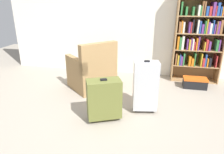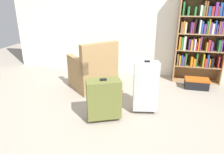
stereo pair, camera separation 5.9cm
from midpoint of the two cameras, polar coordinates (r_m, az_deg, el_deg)
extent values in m
plane|color=#9E9384|center=(2.92, -5.21, -12.05)|extent=(9.07, 9.07, 0.00)
cube|color=silver|center=(4.58, 2.46, 17.11)|extent=(5.18, 0.10, 2.60)
cube|color=#A87F51|center=(4.33, 16.77, 11.57)|extent=(0.02, 0.33, 1.92)
cube|color=#A87F51|center=(4.49, 28.20, 10.33)|extent=(0.02, 0.33, 1.92)
cube|color=#A87F51|center=(4.54, 22.27, 11.30)|extent=(0.90, 0.02, 1.92)
cube|color=#A87F51|center=(4.62, 21.02, -0.65)|extent=(0.86, 0.31, 0.02)
cube|color=#A87F51|center=(4.52, 21.53, 3.13)|extent=(0.86, 0.31, 0.02)
cube|color=#A87F51|center=(4.44, 22.06, 7.07)|extent=(0.86, 0.31, 0.02)
cube|color=#A87F51|center=(4.39, 22.62, 11.12)|extent=(0.86, 0.31, 0.02)
cube|color=#A87F51|center=(4.36, 23.20, 15.25)|extent=(0.86, 0.31, 0.02)
cube|color=brown|center=(4.38, 16.85, 4.86)|extent=(0.03, 0.19, 0.23)
cube|color=gold|center=(4.42, 17.34, 4.74)|extent=(0.03, 0.27, 0.20)
cube|color=#264C99|center=(4.38, 17.86, 4.67)|extent=(0.02, 0.18, 0.21)
cube|color=#66337F|center=(4.40, 18.24, 4.48)|extent=(0.03, 0.20, 0.18)
cube|color=#2D7238|center=(4.40, 18.78, 4.82)|extent=(0.03, 0.21, 0.24)
cube|color=orange|center=(4.42, 20.22, 4.30)|extent=(0.04, 0.20, 0.18)
cube|color=orange|center=(4.44, 20.89, 4.08)|extent=(0.04, 0.21, 0.15)
cube|color=#2D7238|center=(4.44, 21.40, 4.70)|extent=(0.02, 0.23, 0.26)
cube|color=gold|center=(4.49, 22.91, 4.64)|extent=(0.02, 0.28, 0.25)
cube|color=#B22D2D|center=(4.46, 23.48, 3.92)|extent=(0.04, 0.19, 0.17)
cube|color=#264C99|center=(4.49, 23.91, 4.44)|extent=(0.03, 0.25, 0.24)
cube|color=orange|center=(4.51, 24.30, 3.91)|extent=(0.02, 0.26, 0.16)
cube|color=black|center=(4.51, 24.89, 3.92)|extent=(0.04, 0.24, 0.17)
cube|color=#B22D2D|center=(4.54, 26.27, 4.08)|extent=(0.02, 0.25, 0.22)
cube|color=orange|center=(4.33, 17.34, 9.13)|extent=(0.04, 0.23, 0.25)
cube|color=#2D7238|center=(4.31, 17.95, 8.95)|extent=(0.04, 0.19, 0.24)
cube|color=silver|center=(4.33, 18.54, 9.09)|extent=(0.04, 0.22, 0.26)
cube|color=#66337F|center=(4.36, 19.63, 8.66)|extent=(0.02, 0.25, 0.21)
cube|color=gold|center=(4.34, 20.20, 8.50)|extent=(0.03, 0.19, 0.20)
cube|color=#66337F|center=(4.36, 20.55, 8.63)|extent=(0.02, 0.23, 0.22)
cube|color=silver|center=(4.36, 20.97, 8.55)|extent=(0.03, 0.22, 0.21)
cube|color=#B22D2D|center=(4.38, 21.31, 8.19)|extent=(0.02, 0.24, 0.16)
cube|color=orange|center=(4.38, 21.86, 8.60)|extent=(0.02, 0.24, 0.23)
cube|color=#66337F|center=(4.37, 22.31, 8.70)|extent=(0.02, 0.22, 0.26)
cube|color=gold|center=(4.43, 23.64, 8.04)|extent=(0.02, 0.28, 0.17)
cube|color=#B22D2D|center=(4.41, 24.21, 8.19)|extent=(0.04, 0.23, 0.21)
cube|color=#66337F|center=(4.41, 24.84, 7.88)|extent=(0.04, 0.21, 0.17)
cube|color=#2D7238|center=(4.47, 26.44, 7.99)|extent=(0.04, 0.26, 0.21)
cube|color=#66337F|center=(4.45, 26.98, 7.90)|extent=(0.02, 0.20, 0.21)
cube|color=brown|center=(4.27, 17.82, 13.01)|extent=(0.04, 0.21, 0.20)
cube|color=orange|center=(4.30, 18.27, 13.14)|extent=(0.02, 0.27, 0.22)
cube|color=silver|center=(4.27, 18.76, 12.88)|extent=(0.03, 0.19, 0.20)
cube|color=#66337F|center=(4.29, 20.17, 12.76)|extent=(0.03, 0.20, 0.20)
cube|color=#B22D2D|center=(4.29, 20.57, 12.70)|extent=(0.02, 0.20, 0.20)
cube|color=black|center=(4.33, 20.93, 13.05)|extent=(0.02, 0.27, 0.25)
cube|color=silver|center=(4.32, 22.15, 12.86)|extent=(0.03, 0.23, 0.25)
cube|color=#264C99|center=(4.35, 22.59, 12.70)|extent=(0.03, 0.27, 0.23)
cube|color=#66337F|center=(4.35, 23.18, 12.27)|extent=(0.04, 0.25, 0.17)
cube|color=#2D7238|center=(4.33, 23.83, 12.53)|extent=(0.02, 0.20, 0.23)
cube|color=gold|center=(4.36, 24.19, 12.74)|extent=(0.02, 0.25, 0.26)
cube|color=#66337F|center=(4.36, 24.59, 12.33)|extent=(0.03, 0.22, 0.21)
cube|color=silver|center=(4.36, 25.09, 12.11)|extent=(0.04, 0.21, 0.19)
cube|color=#264C99|center=(4.40, 25.54, 12.49)|extent=(0.02, 0.28, 0.25)
cube|color=#66337F|center=(4.39, 25.94, 11.93)|extent=(0.02, 0.24, 0.17)
cube|color=brown|center=(4.41, 26.40, 12.23)|extent=(0.02, 0.26, 0.23)
cube|color=#66337F|center=(4.41, 26.79, 12.19)|extent=(0.03, 0.25, 0.23)
cube|color=brown|center=(4.39, 27.46, 12.22)|extent=(0.04, 0.19, 0.25)
cube|color=#2D7238|center=(4.26, 18.22, 17.53)|extent=(0.03, 0.24, 0.24)
cube|color=#2D7238|center=(4.27, 19.38, 16.85)|extent=(0.03, 0.24, 0.16)
cube|color=#2D7238|center=(4.26, 21.09, 16.64)|extent=(0.03, 0.19, 0.16)
cube|color=silver|center=(4.32, 22.34, 16.71)|extent=(0.03, 0.27, 0.19)
cube|color=#2D7238|center=(4.31, 22.77, 16.54)|extent=(0.03, 0.25, 0.17)
cube|color=brown|center=(4.31, 23.22, 17.06)|extent=(0.02, 0.24, 0.26)
cube|color=brown|center=(4.30, 23.73, 16.93)|extent=(0.02, 0.21, 0.25)
cube|color=#264C99|center=(4.33, 24.26, 16.32)|extent=(0.04, 0.24, 0.17)
cube|color=#B22D2D|center=(4.36, 24.90, 16.24)|extent=(0.04, 0.28, 0.16)
cube|color=#66337F|center=(4.36, 25.73, 16.60)|extent=(0.04, 0.27, 0.24)
cube|color=#B22D2D|center=(4.36, 26.18, 16.10)|extent=(0.02, 0.25, 0.17)
cube|color=#264C99|center=(4.35, 26.80, 16.37)|extent=(0.04, 0.20, 0.23)
cube|color=#264C99|center=(4.36, 27.32, 15.85)|extent=(0.02, 0.21, 0.16)
cube|color=orange|center=(4.38, 27.66, 15.86)|extent=(0.02, 0.23, 0.17)
cube|color=#66337F|center=(4.39, 28.12, 15.80)|extent=(0.04, 0.23, 0.17)
cube|color=#9E7A4C|center=(3.91, -6.13, -0.09)|extent=(0.99, 0.99, 0.40)
cube|color=tan|center=(3.84, -6.26, 3.27)|extent=(0.76, 0.76, 0.08)
cube|color=#9E7A4C|center=(3.53, -4.15, 5.39)|extent=(0.57, 0.59, 0.50)
cube|color=#9E7A4C|center=(3.96, -2.46, 4.97)|extent=(0.57, 0.56, 0.22)
cube|color=#9E7A4C|center=(3.69, -10.41, 3.50)|extent=(0.57, 0.56, 0.22)
cylinder|color=red|center=(3.69, 1.27, -3.87)|extent=(0.08, 0.08, 0.10)
torus|color=red|center=(3.68, 2.07, -3.87)|extent=(0.06, 0.01, 0.06)
cube|color=black|center=(4.20, 21.52, -1.65)|extent=(0.42, 0.22, 0.17)
cube|color=#D85919|center=(4.17, 21.68, -0.48)|extent=(0.43, 0.23, 0.04)
cube|color=#B7BABF|center=(3.00, 8.70, -2.45)|extent=(0.38, 0.26, 0.72)
cube|color=black|center=(2.88, 9.09, 4.35)|extent=(0.08, 0.05, 0.02)
cylinder|color=black|center=(3.16, 6.11, -8.88)|extent=(0.06, 0.06, 0.05)
cylinder|color=black|center=(3.18, 10.52, -8.86)|extent=(0.06, 0.06, 0.05)
cube|color=brown|center=(2.81, -2.84, -5.99)|extent=(0.51, 0.41, 0.53)
cube|color=black|center=(2.70, -2.94, -0.72)|extent=(0.10, 0.08, 0.02)
cylinder|color=black|center=(2.93, -5.87, -11.36)|extent=(0.07, 0.07, 0.05)
cylinder|color=black|center=(2.97, 0.34, -10.74)|extent=(0.07, 0.07, 0.05)
camera|label=1|loc=(0.03, -90.58, -0.22)|focal=33.09mm
camera|label=2|loc=(0.03, 89.42, 0.22)|focal=33.09mm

